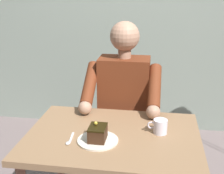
{
  "coord_description": "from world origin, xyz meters",
  "views": [
    {
      "loc": [
        -0.23,
        1.54,
        1.52
      ],
      "look_at": [
        0.02,
        -0.1,
        0.96
      ],
      "focal_mm": 48.71,
      "sensor_mm": 36.0,
      "label": 1
    }
  ],
  "objects_px": {
    "dining_table": "(113,148)",
    "chair": "(125,119)",
    "seated_person": "(123,109)",
    "cake_slice": "(98,133)",
    "dessert_spoon": "(70,140)",
    "coffee_cup": "(160,126)"
  },
  "relations": [
    {
      "from": "dining_table",
      "to": "chair",
      "type": "distance_m",
      "value": 0.64
    },
    {
      "from": "seated_person",
      "to": "cake_slice",
      "type": "xyz_separation_m",
      "value": [
        0.07,
        0.56,
        0.08
      ]
    },
    {
      "from": "seated_person",
      "to": "cake_slice",
      "type": "bearing_deg",
      "value": 82.9
    },
    {
      "from": "chair",
      "to": "dessert_spoon",
      "type": "bearing_deg",
      "value": 73.54
    },
    {
      "from": "seated_person",
      "to": "dessert_spoon",
      "type": "xyz_separation_m",
      "value": [
        0.22,
        0.58,
        0.04
      ]
    },
    {
      "from": "coffee_cup",
      "to": "dessert_spoon",
      "type": "relative_size",
      "value": 0.8
    },
    {
      "from": "coffee_cup",
      "to": "seated_person",
      "type": "bearing_deg",
      "value": -57.03
    },
    {
      "from": "cake_slice",
      "to": "dessert_spoon",
      "type": "xyz_separation_m",
      "value": [
        0.15,
        0.02,
        -0.05
      ]
    },
    {
      "from": "chair",
      "to": "coffee_cup",
      "type": "relative_size",
      "value": 8.01
    },
    {
      "from": "seated_person",
      "to": "dining_table",
      "type": "bearing_deg",
      "value": 90.0
    },
    {
      "from": "seated_person",
      "to": "chair",
      "type": "bearing_deg",
      "value": -90.0
    },
    {
      "from": "dining_table",
      "to": "cake_slice",
      "type": "bearing_deg",
      "value": 53.28
    },
    {
      "from": "cake_slice",
      "to": "coffee_cup",
      "type": "relative_size",
      "value": 1.04
    },
    {
      "from": "chair",
      "to": "seated_person",
      "type": "relative_size",
      "value": 0.71
    },
    {
      "from": "chair",
      "to": "cake_slice",
      "type": "distance_m",
      "value": 0.77
    },
    {
      "from": "dining_table",
      "to": "dessert_spoon",
      "type": "xyz_separation_m",
      "value": [
        0.22,
        0.11,
        0.1
      ]
    },
    {
      "from": "cake_slice",
      "to": "seated_person",
      "type": "bearing_deg",
      "value": -97.1
    },
    {
      "from": "dining_table",
      "to": "seated_person",
      "type": "distance_m",
      "value": 0.47
    },
    {
      "from": "coffee_cup",
      "to": "dessert_spoon",
      "type": "height_order",
      "value": "coffee_cup"
    },
    {
      "from": "seated_person",
      "to": "cake_slice",
      "type": "relative_size",
      "value": 10.72
    },
    {
      "from": "dining_table",
      "to": "dessert_spoon",
      "type": "distance_m",
      "value": 0.27
    },
    {
      "from": "seated_person",
      "to": "coffee_cup",
      "type": "xyz_separation_m",
      "value": [
        -0.26,
        0.41,
        0.08
      ]
    }
  ]
}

